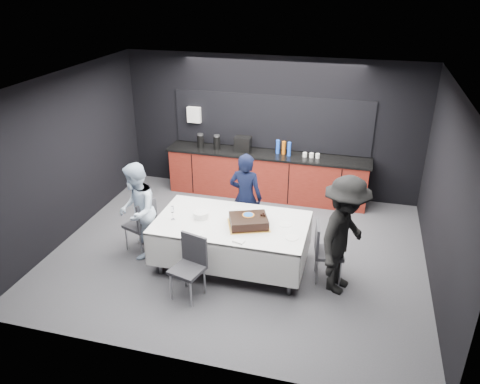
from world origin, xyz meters
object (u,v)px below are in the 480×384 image
(cake_assembly, at_px, (249,221))
(chair_right, at_px, (324,248))
(party_table, at_px, (232,229))
(person_left, at_px, (137,211))
(champagne_flute, at_px, (172,210))
(plate_stack, at_px, (201,215))
(chair_near, at_px, (190,262))
(person_right, at_px, (344,236))
(chair_left, at_px, (143,222))
(person_center, at_px, (246,197))

(cake_assembly, bearing_deg, chair_right, 3.10)
(party_table, height_order, person_left, person_left)
(champagne_flute, bearing_deg, party_table, 10.29)
(party_table, bearing_deg, cake_assembly, -10.44)
(plate_stack, relative_size, chair_near, 0.25)
(party_table, xyz_separation_m, person_right, (1.69, -0.18, 0.25))
(party_table, bearing_deg, champagne_flute, -169.71)
(champagne_flute, height_order, chair_left, champagne_flute)
(champagne_flute, xyz_separation_m, person_right, (2.58, -0.01, -0.05))
(plate_stack, height_order, chair_near, chair_near)
(cake_assembly, xyz_separation_m, chair_near, (-0.64, -0.80, -0.32))
(party_table, bearing_deg, chair_left, 178.66)
(plate_stack, relative_size, chair_right, 0.25)
(cake_assembly, distance_m, plate_stack, 0.77)
(plate_stack, height_order, person_right, person_right)
(champagne_flute, height_order, chair_right, champagne_flute)
(cake_assembly, xyz_separation_m, person_left, (-1.82, -0.03, -0.06))
(chair_left, xyz_separation_m, person_center, (1.52, 0.82, 0.25))
(champagne_flute, xyz_separation_m, chair_near, (0.53, -0.69, -0.40))
(chair_left, xyz_separation_m, person_left, (-0.02, -0.11, 0.26))
(person_right, bearing_deg, chair_near, 126.95)
(plate_stack, distance_m, champagne_flute, 0.45)
(cake_assembly, distance_m, person_right, 1.41)
(person_left, bearing_deg, chair_left, 148.40)
(chair_left, bearing_deg, cake_assembly, -2.78)
(plate_stack, distance_m, chair_left, 1.07)
(party_table, distance_m, chair_near, 0.93)
(party_table, bearing_deg, chair_near, -113.01)
(person_left, bearing_deg, party_table, 72.95)
(party_table, xyz_separation_m, person_center, (0.00, 0.86, 0.14))
(party_table, distance_m, person_center, 0.87)
(party_table, relative_size, person_right, 1.30)
(champagne_flute, relative_size, chair_near, 0.24)
(party_table, bearing_deg, person_right, -5.98)
(party_table, relative_size, champagne_flute, 10.36)
(person_left, bearing_deg, chair_near, 36.71)
(person_right, bearing_deg, person_left, 106.91)
(plate_stack, height_order, person_left, person_left)
(cake_assembly, relative_size, person_center, 0.47)
(chair_near, relative_size, person_center, 0.59)
(champagne_flute, distance_m, person_left, 0.67)
(chair_left, height_order, chair_near, same)
(chair_right, height_order, chair_near, same)
(person_left, bearing_deg, champagne_flute, 62.64)
(plate_stack, bearing_deg, chair_near, -81.45)
(person_center, bearing_deg, party_table, 93.80)
(chair_left, bearing_deg, person_right, -3.79)
(person_left, bearing_deg, person_center, 101.35)
(chair_left, relative_size, person_left, 0.58)
(chair_right, xyz_separation_m, chair_near, (-1.78, -0.86, 0.00))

